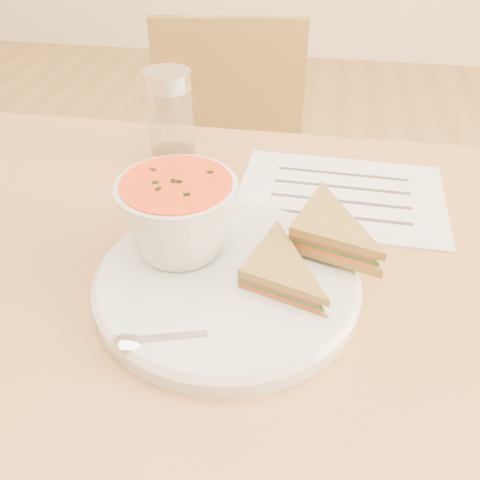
% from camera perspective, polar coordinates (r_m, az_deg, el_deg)
% --- Properties ---
extents(dining_table, '(1.00, 0.70, 0.75)m').
position_cam_1_polar(dining_table, '(0.87, -1.08, -22.73)').
color(dining_table, '#905D2C').
rests_on(dining_table, floor).
extents(chair_far, '(0.40, 0.40, 0.81)m').
position_cam_1_polar(chair_far, '(1.29, -1.46, 3.28)').
color(chair_far, brown).
rests_on(chair_far, floor).
extents(plate, '(0.28, 0.28, 0.02)m').
position_cam_1_polar(plate, '(0.55, -1.37, -4.62)').
color(plate, silver).
rests_on(plate, dining_table).
extents(soup_bowl, '(0.14, 0.14, 0.08)m').
position_cam_1_polar(soup_bowl, '(0.56, -6.53, 2.21)').
color(soup_bowl, silver).
rests_on(soup_bowl, plate).
extents(sandwich_half_a, '(0.12, 0.12, 0.03)m').
position_cam_1_polar(sandwich_half_a, '(0.52, -0.22, -4.39)').
color(sandwich_half_a, olive).
rests_on(sandwich_half_a, plate).
extents(sandwich_half_b, '(0.12, 0.12, 0.03)m').
position_cam_1_polar(sandwich_half_b, '(0.55, 5.17, 0.08)').
color(sandwich_half_b, olive).
rests_on(sandwich_half_b, plate).
extents(spoon, '(0.15, 0.07, 0.01)m').
position_cam_1_polar(spoon, '(0.48, -6.69, -10.32)').
color(spoon, silver).
rests_on(spoon, plate).
extents(paper_menu, '(0.27, 0.20, 0.00)m').
position_cam_1_polar(paper_menu, '(0.71, 10.67, 4.73)').
color(paper_menu, white).
rests_on(paper_menu, dining_table).
extents(condiment_shaker, '(0.07, 0.07, 0.12)m').
position_cam_1_polar(condiment_shaker, '(0.79, -7.46, 13.27)').
color(condiment_shaker, silver).
rests_on(condiment_shaker, dining_table).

